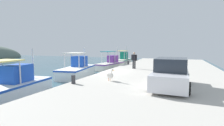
{
  "coord_description": "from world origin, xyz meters",
  "views": [
    {
      "loc": [
        -13.87,
        -6.15,
        2.98
      ],
      "look_at": [
        5.22,
        1.27,
        1.0
      ],
      "focal_mm": 27.19,
      "sensor_mm": 36.0,
      "label": 1
    }
  ],
  "objects_px": {
    "mooring_bollard_nearest": "(73,79)",
    "mooring_bollard_second": "(128,63)",
    "fishing_boat_second": "(9,87)",
    "pelican": "(110,75)",
    "parked_car": "(171,74)",
    "fishing_boat_fourth": "(111,64)",
    "fisherman_standing": "(134,60)",
    "fishing_boat_fifth": "(123,60)",
    "fishing_boat_third": "(77,70)"
  },
  "relations": [
    {
      "from": "fisherman_standing",
      "to": "mooring_bollard_second",
      "type": "bearing_deg",
      "value": 23.64
    },
    {
      "from": "pelican",
      "to": "mooring_bollard_nearest",
      "type": "distance_m",
      "value": 2.3
    },
    {
      "from": "fishing_boat_second",
      "to": "parked_car",
      "type": "bearing_deg",
      "value": -73.87
    },
    {
      "from": "fishing_boat_fifth",
      "to": "mooring_bollard_second",
      "type": "bearing_deg",
      "value": -157.76
    },
    {
      "from": "fishing_boat_third",
      "to": "mooring_bollard_nearest",
      "type": "bearing_deg",
      "value": -149.16
    },
    {
      "from": "mooring_bollard_nearest",
      "to": "mooring_bollard_second",
      "type": "height_order",
      "value": "mooring_bollard_nearest"
    },
    {
      "from": "fishing_boat_third",
      "to": "parked_car",
      "type": "xyz_separation_m",
      "value": [
        -4.85,
        -8.99,
        0.82
      ]
    },
    {
      "from": "pelican",
      "to": "parked_car",
      "type": "xyz_separation_m",
      "value": [
        -0.36,
        -3.69,
        0.32
      ]
    },
    {
      "from": "fishing_boat_fourth",
      "to": "parked_car",
      "type": "height_order",
      "value": "fishing_boat_fourth"
    },
    {
      "from": "fishing_boat_second",
      "to": "parked_car",
      "type": "xyz_separation_m",
      "value": [
        2.58,
        -8.91,
        0.89
      ]
    },
    {
      "from": "fishing_boat_third",
      "to": "fishing_boat_fourth",
      "type": "height_order",
      "value": "fishing_boat_fourth"
    },
    {
      "from": "fishing_boat_fifth",
      "to": "parked_car",
      "type": "distance_m",
      "value": 19.74
    },
    {
      "from": "fishing_boat_fourth",
      "to": "mooring_bollard_nearest",
      "type": "distance_m",
      "value": 12.7
    },
    {
      "from": "fishing_boat_third",
      "to": "pelican",
      "type": "distance_m",
      "value": 6.97
    },
    {
      "from": "mooring_bollard_nearest",
      "to": "mooring_bollard_second",
      "type": "xyz_separation_m",
      "value": [
        11.87,
        0.0,
        -0.05
      ]
    },
    {
      "from": "fishing_boat_fourth",
      "to": "fisherman_standing",
      "type": "distance_m",
      "value": 6.2
    },
    {
      "from": "pelican",
      "to": "parked_car",
      "type": "height_order",
      "value": "parked_car"
    },
    {
      "from": "parked_car",
      "to": "fisherman_standing",
      "type": "bearing_deg",
      "value": 28.41
    },
    {
      "from": "pelican",
      "to": "fisherman_standing",
      "type": "xyz_separation_m",
      "value": [
        6.51,
        0.03,
        0.51
      ]
    },
    {
      "from": "fishing_boat_fourth",
      "to": "fisherman_standing",
      "type": "xyz_separation_m",
      "value": [
        -4.38,
        -4.26,
        1.07
      ]
    },
    {
      "from": "parked_car",
      "to": "mooring_bollard_second",
      "type": "xyz_separation_m",
      "value": [
        10.69,
        5.39,
        -0.51
      ]
    },
    {
      "from": "fishing_boat_fifth",
      "to": "fishing_boat_third",
      "type": "bearing_deg",
      "value": 177.09
    },
    {
      "from": "fishing_boat_fourth",
      "to": "fishing_boat_fifth",
      "type": "distance_m",
      "value": 6.64
    },
    {
      "from": "fisherman_standing",
      "to": "mooring_bollard_second",
      "type": "distance_m",
      "value": 4.23
    },
    {
      "from": "mooring_bollard_second",
      "to": "pelican",
      "type": "bearing_deg",
      "value": -170.66
    },
    {
      "from": "pelican",
      "to": "mooring_bollard_nearest",
      "type": "xyz_separation_m",
      "value": [
        -1.54,
        1.7,
        -0.15
      ]
    },
    {
      "from": "mooring_bollard_nearest",
      "to": "mooring_bollard_second",
      "type": "bearing_deg",
      "value": 0.0
    },
    {
      "from": "fisherman_standing",
      "to": "parked_car",
      "type": "relative_size",
      "value": 0.39
    },
    {
      "from": "fishing_boat_third",
      "to": "parked_car",
      "type": "bearing_deg",
      "value": -118.37
    },
    {
      "from": "fishing_boat_second",
      "to": "pelican",
      "type": "bearing_deg",
      "value": -60.68
    },
    {
      "from": "fishing_boat_second",
      "to": "mooring_bollard_nearest",
      "type": "height_order",
      "value": "fishing_boat_second"
    },
    {
      "from": "fishing_boat_fifth",
      "to": "parked_car",
      "type": "xyz_separation_m",
      "value": [
        -17.88,
        -8.33,
        0.83
      ]
    },
    {
      "from": "fishing_boat_fourth",
      "to": "fishing_boat_fifth",
      "type": "height_order",
      "value": "fishing_boat_fifth"
    },
    {
      "from": "fishing_boat_fourth",
      "to": "pelican",
      "type": "xyz_separation_m",
      "value": [
        -10.89,
        -4.28,
        0.56
      ]
    },
    {
      "from": "fishing_boat_second",
      "to": "pelican",
      "type": "xyz_separation_m",
      "value": [
        2.93,
        -5.22,
        0.58
      ]
    },
    {
      "from": "pelican",
      "to": "mooring_bollard_nearest",
      "type": "height_order",
      "value": "pelican"
    },
    {
      "from": "fisherman_standing",
      "to": "mooring_bollard_nearest",
      "type": "relative_size",
      "value": 3.23
    },
    {
      "from": "mooring_bollard_nearest",
      "to": "mooring_bollard_second",
      "type": "distance_m",
      "value": 11.87
    },
    {
      "from": "fishing_boat_third",
      "to": "fisherman_standing",
      "type": "relative_size",
      "value": 3.5
    },
    {
      "from": "fisherman_standing",
      "to": "fishing_boat_fifth",
      "type": "bearing_deg",
      "value": 22.73
    },
    {
      "from": "parked_car",
      "to": "mooring_bollard_nearest",
      "type": "height_order",
      "value": "parked_car"
    },
    {
      "from": "parked_car",
      "to": "fishing_boat_third",
      "type": "bearing_deg",
      "value": 61.63
    },
    {
      "from": "pelican",
      "to": "parked_car",
      "type": "relative_size",
      "value": 0.22
    },
    {
      "from": "fishing_boat_third",
      "to": "parked_car",
      "type": "relative_size",
      "value": 1.38
    },
    {
      "from": "fisherman_standing",
      "to": "mooring_bollard_second",
      "type": "xyz_separation_m",
      "value": [
        3.82,
        1.67,
        -0.71
      ]
    },
    {
      "from": "fishing_boat_second",
      "to": "fishing_boat_fourth",
      "type": "distance_m",
      "value": 13.85
    },
    {
      "from": "fishing_boat_third",
      "to": "mooring_bollard_second",
      "type": "xyz_separation_m",
      "value": [
        5.84,
        -3.6,
        0.31
      ]
    },
    {
      "from": "fishing_boat_second",
      "to": "parked_car",
      "type": "relative_size",
      "value": 1.46
    },
    {
      "from": "fishing_boat_second",
      "to": "fishing_boat_third",
      "type": "distance_m",
      "value": 7.43
    },
    {
      "from": "fishing_boat_second",
      "to": "fishing_boat_fifth",
      "type": "distance_m",
      "value": 20.46
    }
  ]
}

